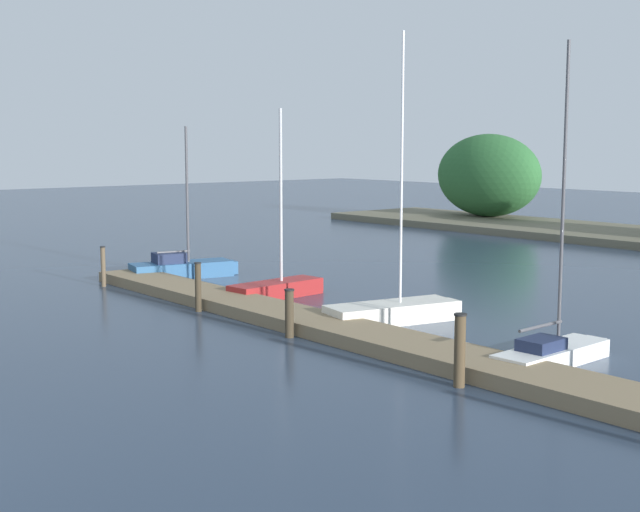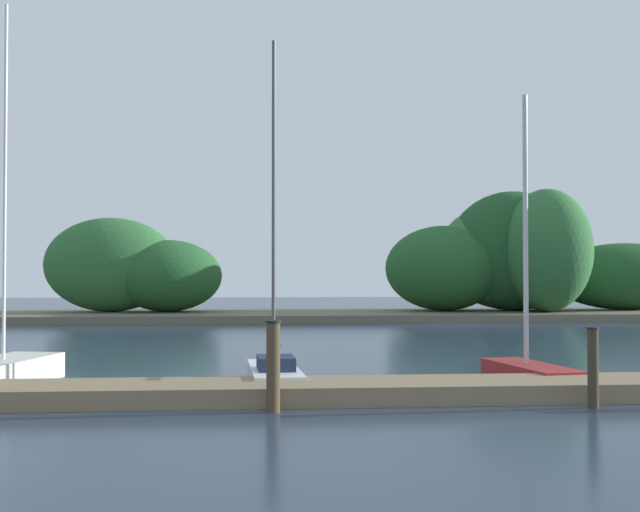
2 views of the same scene
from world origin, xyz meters
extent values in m
cube|color=#847051|center=(0.00, 12.90, 0.17)|extent=(29.78, 1.80, 0.35)
cube|color=#66604C|center=(0.00, 39.59, 0.20)|extent=(59.46, 8.00, 0.40)
ellipsoid|color=#386B38|center=(16.54, 40.34, 3.36)|extent=(8.49, 4.84, 5.92)
ellipsoid|color=#1E4C23|center=(16.42, 40.15, 3.59)|extent=(7.12, 4.74, 6.38)
ellipsoid|color=#235628|center=(-1.87, 40.14, 2.25)|extent=(5.59, 4.39, 3.71)
ellipsoid|color=#2D6633|center=(17.54, 38.28, 3.56)|extent=(4.40, 5.82, 6.32)
ellipsoid|color=#235628|center=(12.63, 40.16, 2.66)|extent=(6.22, 5.28, 4.51)
ellipsoid|color=#1E4C23|center=(22.74, 40.35, 2.21)|extent=(8.59, 3.75, 3.63)
ellipsoid|color=#2D6633|center=(-4.78, 40.33, 2.82)|extent=(6.75, 3.94, 4.85)
cube|color=silver|center=(-2.47, 16.86, 0.25)|extent=(0.86, 1.07, 0.47)
cylinder|color=silver|center=(-2.77, 15.47, 4.31)|extent=(0.07, 0.07, 7.52)
cube|color=white|center=(2.90, 14.72, 0.21)|extent=(1.13, 3.43, 0.41)
cube|color=white|center=(2.83, 16.25, 0.19)|extent=(0.57, 0.87, 0.35)
cube|color=#1E2847|center=(2.92, 14.30, 0.55)|extent=(0.78, 1.05, 0.27)
cylinder|color=#4C4C51|center=(2.89, 14.98, 3.85)|extent=(0.08, 0.08, 6.88)
cylinder|color=#4C4C51|center=(2.92, 14.26, 0.96)|extent=(0.15, 1.61, 0.07)
cube|color=maroon|center=(8.44, 14.93, 0.20)|extent=(1.40, 3.15, 0.40)
cube|color=maroon|center=(8.24, 16.28, 0.18)|extent=(0.64, 0.83, 0.34)
cylinder|color=#B7B7BC|center=(8.40, 15.15, 3.34)|extent=(0.11, 0.11, 5.88)
cylinder|color=#4C3D28|center=(2.79, 11.70, 0.76)|extent=(0.23, 0.23, 1.51)
cylinder|color=black|center=(2.79, 11.70, 1.53)|extent=(0.27, 0.27, 0.04)
cylinder|color=#3D3323|center=(8.38, 11.63, 0.69)|extent=(0.19, 0.19, 1.38)
cylinder|color=black|center=(8.38, 11.63, 1.40)|extent=(0.22, 0.22, 0.04)
camera|label=1|loc=(14.53, -1.67, 5.04)|focal=48.82mm
camera|label=2|loc=(2.41, -2.10, 2.34)|focal=45.51mm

